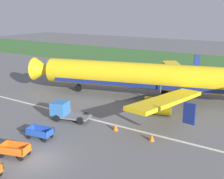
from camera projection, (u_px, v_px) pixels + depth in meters
The scene contains 10 objects.
ground_plane at pixel (39, 160), 23.84m from camera, with size 220.00×220.00×0.00m, color slate.
grass_strip at pixel (209, 64), 67.53m from camera, with size 220.00×28.00×0.06m, color #3D7033.
apron_stripe at pixel (105, 123), 31.88m from camera, with size 120.00×0.36×0.01m, color silver.
airplane at pixel (153, 77), 40.24m from camera, with size 37.09×30.08×11.34m.
baggage_cart_second_in_row at pixel (14, 150), 24.36m from camera, with size 3.61×2.07×1.07m.
baggage_cart_third_in_row at pixel (40, 133), 27.82m from camera, with size 3.62×1.80×1.07m.
service_truck_beside_carts at pixel (64, 110), 32.59m from camera, with size 4.72×3.01×2.10m.
traffic_cone_near_plane at pixel (116, 127), 29.76m from camera, with size 0.55×0.55×0.72m, color orange.
traffic_cone_mid_apron at pixel (69, 108), 35.70m from camera, with size 0.45×0.45×0.60m, color orange.
traffic_cone_by_carts at pixel (152, 137), 27.33m from camera, with size 0.53×0.53×0.69m, color orange.
Camera 1 is at (16.82, -14.60, 12.08)m, focal length 45.50 mm.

